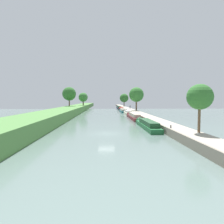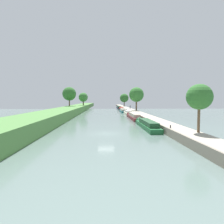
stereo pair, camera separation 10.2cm
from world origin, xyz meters
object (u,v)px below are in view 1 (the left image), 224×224
object	(u,v)px
narrowboat_maroon	(133,116)
narrowboat_navy	(119,108)
mooring_bollard_far	(121,106)
mooring_bollard_near	(171,127)
narrowboat_green	(147,124)
person_walking	(130,107)
narrowboat_teal	(123,111)
narrowboat_cream	(128,113)
narrowboat_black	(121,109)

from	to	relation	value
narrowboat_maroon	narrowboat_navy	distance (m)	58.37
narrowboat_navy	narrowboat_maroon	bearing A→B (deg)	-90.14
mooring_bollard_far	mooring_bollard_near	bearing A→B (deg)	-90.00
narrowboat_green	person_walking	size ratio (longest dim) A/B	8.86
narrowboat_teal	mooring_bollard_far	distance (m)	35.45
mooring_bollard_near	narrowboat_navy	bearing A→B (deg)	91.13
narrowboat_maroon	narrowboat_cream	size ratio (longest dim) A/B	1.51
narrowboat_black	narrowboat_navy	bearing A→B (deg)	89.89
narrowboat_cream	mooring_bollard_far	xyz separation A→B (m)	(1.63, 49.14, 0.71)
narrowboat_teal	mooring_bollard_far	size ratio (longest dim) A/B	28.61
narrowboat_teal	narrowboat_black	world-z (taller)	narrowboat_black
narrowboat_maroon	narrowboat_navy	size ratio (longest dim) A/B	1.24
narrowboat_teal	mooring_bollard_near	bearing A→B (deg)	-87.88
narrowboat_black	narrowboat_teal	bearing A→B (deg)	-91.33
mooring_bollard_near	narrowboat_cream	bearing A→B (deg)	92.31
narrowboat_maroon	mooring_bollard_near	distance (m)	25.35
narrowboat_maroon	mooring_bollard_far	bearing A→B (deg)	88.40
narrowboat_green	narrowboat_navy	xyz separation A→B (m)	(0.17, 75.66, 0.00)
narrowboat_cream	narrowboat_maroon	bearing A→B (deg)	-90.63
narrowboat_maroon	narrowboat_black	world-z (taller)	narrowboat_maroon
mooring_bollard_far	narrowboat_maroon	bearing A→B (deg)	-91.60
narrowboat_navy	mooring_bollard_far	xyz separation A→B (m)	(1.65, 5.82, 0.70)
narrowboat_navy	person_walking	bearing A→B (deg)	-81.92
narrowboat_black	person_walking	xyz separation A→B (m)	(3.45, -8.46, 1.38)
mooring_bollard_near	narrowboat_green	bearing A→B (deg)	102.84
narrowboat_green	narrowboat_navy	distance (m)	75.66
narrowboat_teal	narrowboat_navy	distance (m)	29.56
person_walking	mooring_bollard_far	size ratio (longest dim) A/B	3.69
person_walking	mooring_bollard_near	xyz separation A→B (m)	(-1.77, -59.53, -0.65)
narrowboat_teal	narrowboat_navy	xyz separation A→B (m)	(0.36, 29.56, 0.09)
person_walking	mooring_bollard_far	xyz separation A→B (m)	(-1.77, 29.93, -0.65)
mooring_bollard_far	narrowboat_navy	bearing A→B (deg)	-105.81
narrowboat_maroon	mooring_bollard_near	xyz separation A→B (m)	(1.79, -25.27, 0.67)
narrowboat_teal	person_walking	bearing A→B (deg)	55.29
narrowboat_green	mooring_bollard_far	distance (m)	81.50
person_walking	mooring_bollard_far	distance (m)	29.99
narrowboat_black	mooring_bollard_far	bearing A→B (deg)	85.53
narrowboat_green	narrowboat_cream	world-z (taller)	narrowboat_green
narrowboat_teal	narrowboat_navy	bearing A→B (deg)	89.31
mooring_bollard_near	person_walking	bearing A→B (deg)	88.29
narrowboat_cream	mooring_bollard_near	world-z (taller)	mooring_bollard_near
narrowboat_navy	mooring_bollard_near	bearing A→B (deg)	-88.87
narrowboat_teal	narrowboat_black	size ratio (longest dim) A/B	0.83
narrowboat_navy	mooring_bollard_near	size ratio (longest dim) A/B	29.94
person_walking	mooring_bollard_near	world-z (taller)	person_walking
narrowboat_maroon	mooring_bollard_near	bearing A→B (deg)	-85.94
narrowboat_maroon	narrowboat_teal	world-z (taller)	narrowboat_maroon
narrowboat_teal	person_walking	distance (m)	6.79
narrowboat_teal	person_walking	xyz separation A→B (m)	(3.78, 5.45, 1.44)
narrowboat_black	mooring_bollard_near	xyz separation A→B (m)	(1.68, -68.00, 0.73)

